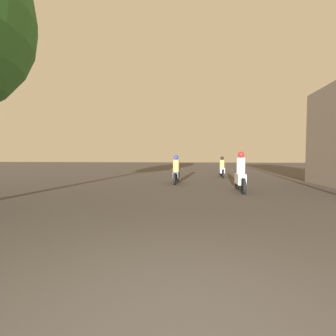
# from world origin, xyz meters

# --- Properties ---
(motorcycle_white) EXTENTS (0.60, 1.87, 1.57)m
(motorcycle_white) POSITION_xyz_m (1.70, 7.83, 0.63)
(motorcycle_white) COLOR black
(motorcycle_white) RESTS_ON ground_plane
(motorcycle_black) EXTENTS (0.60, 2.04, 1.47)m
(motorcycle_black) POSITION_xyz_m (-1.08, 10.35, 0.59)
(motorcycle_black) COLOR black
(motorcycle_black) RESTS_ON ground_plane
(motorcycle_silver) EXTENTS (0.60, 2.00, 1.42)m
(motorcycle_silver) POSITION_xyz_m (1.66, 14.37, 0.57)
(motorcycle_silver) COLOR black
(motorcycle_silver) RESTS_ON ground_plane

